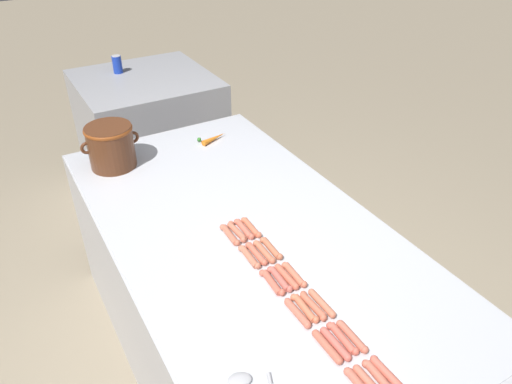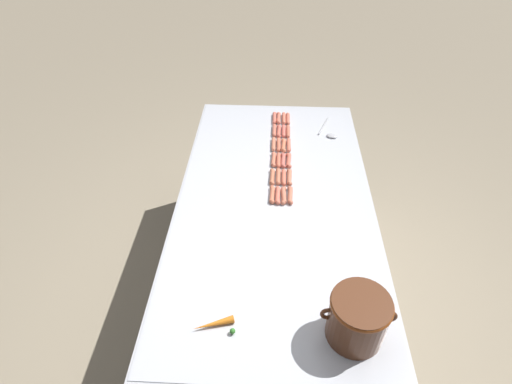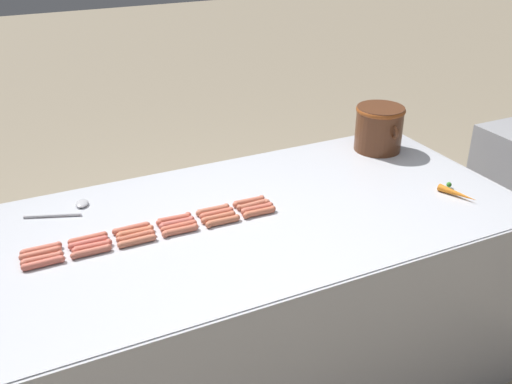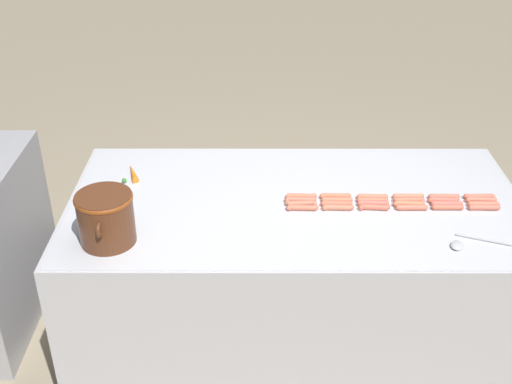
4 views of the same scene
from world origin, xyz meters
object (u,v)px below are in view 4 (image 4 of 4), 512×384
Objects in this scene: hot_dog_15 at (372,200)px; hot_dog_18 at (479,196)px; hot_dog_5 at (302,208)px; hot_dog_11 at (301,204)px; hot_dog_10 at (336,204)px; hot_dog_14 at (409,200)px; hot_dog_0 at (484,207)px; hot_dog_7 at (447,204)px; hot_dog_6 at (483,204)px; hot_dog_20 at (408,196)px; hot_dog_12 at (481,200)px; hot_dog_19 at (444,197)px; hot_dog_21 at (372,197)px; hot_dog_1 at (448,207)px; hot_dog_22 at (335,196)px; hot_dog_17 at (300,200)px; hot_dog_13 at (444,200)px; serving_spoon at (466,243)px; hot_dog_4 at (338,207)px; hot_dog_2 at (412,207)px; hot_dog_16 at (337,200)px; hot_dog_23 at (301,196)px; bean_pot at (106,216)px; hot_dog_9 at (373,203)px; hot_dog_3 at (374,207)px; carrot at (132,173)px.

hot_dog_15 and hot_dog_18 have the same top height.
hot_dog_5 is 0.04m from hot_dog_11.
hot_dog_10 and hot_dog_14 have the same top height.
hot_dog_0 and hot_dog_7 have the same top height.
hot_dog_20 is at bearing 78.27° from hot_dog_6.
hot_dog_12 is (0.04, -0.00, 0.00)m from hot_dog_6.
hot_dog_20 is (0.06, -0.50, 0.00)m from hot_dog_11.
hot_dog_19 is 0.33m from hot_dog_21.
hot_dog_6 is (0.03, -0.17, 0.00)m from hot_dog_1.
hot_dog_1 and hot_dog_22 have the same top height.
hot_dog_19 is (0.03, -0.66, 0.00)m from hot_dog_17.
hot_dog_1 is at bearing -111.15° from hot_dog_14.
hot_dog_18 is at bearing -79.35° from hot_dog_13.
hot_dog_6 is 1.00× the size of hot_dog_20.
hot_dog_1 is (0.00, 0.16, 0.00)m from hot_dog_0.
hot_dog_20 is at bearing 89.34° from hot_dog_19.
hot_dog_17 is 0.74m from serving_spoon.
hot_dog_20 is 0.55× the size of serving_spoon.
hot_dog_10 is (0.03, 0.00, 0.00)m from hot_dog_4.
hot_dog_0 is at bearing -89.71° from hot_dog_2.
hot_dog_5 is 1.00× the size of hot_dog_21.
hot_dog_5 is at bearing 90.28° from hot_dog_2.
hot_dog_0 is 1.00× the size of hot_dog_16.
hot_dog_18 is at bearing -90.08° from hot_dog_23.
hot_dog_7 is at bearing 79.30° from hot_dog_0.
hot_dog_22 is 1.04m from bean_pot.
hot_dog_13 is at bearing 1.48° from serving_spoon.
hot_dog_9 is at bearing 93.63° from hot_dog_12.
hot_dog_17 is at bearing 89.44° from hot_dog_16.
hot_dog_4 and hot_dog_17 have the same top height.
hot_dog_14 is (0.00, 0.16, 0.00)m from hot_dog_13.
hot_dog_5 is 1.00× the size of hot_dog_18.
hot_dog_20 is 0.49× the size of bean_pot.
hot_dog_4 is 0.10m from hot_dog_22.
hot_dog_22 is at bearing 78.79° from hot_dog_1.
hot_dog_10 is at bearing 84.36° from hot_dog_2.
hot_dog_9 is at bearing -100.96° from hot_dog_23.
hot_dog_15 is (0.03, 0.33, 0.00)m from hot_dog_7.
hot_dog_1 is 1.00× the size of hot_dog_20.
hot_dog_3 is 0.32m from hot_dog_5.
hot_dog_7 is 1.00× the size of hot_dog_13.
hot_dog_17 is 0.82× the size of carrot.
hot_dog_6 is 1.00× the size of hot_dog_7.
hot_dog_1 is 0.19m from hot_dog_18.
hot_dog_18 is (0.06, -0.17, 0.00)m from hot_dog_7.
hot_dog_14 is 1.00× the size of hot_dog_19.
hot_dog_22 is (0.04, 0.49, 0.00)m from hot_dog_13.
hot_dog_3 is at bearing -105.48° from carrot.
hot_dog_6 is (0.03, -0.01, 0.00)m from hot_dog_0.
hot_dog_23 is (0.03, -0.01, 0.00)m from hot_dog_17.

